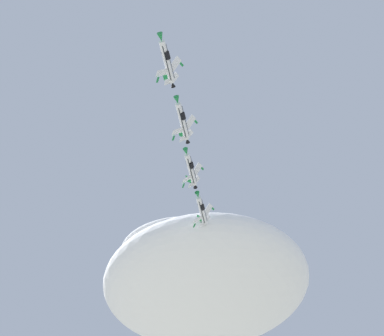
{
  "coord_description": "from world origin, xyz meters",
  "views": [
    {
      "loc": [
        4.38,
        0.93,
        1.96
      ],
      "look_at": [
        -22.54,
        86.57,
        115.71
      ],
      "focal_mm": 43.3,
      "sensor_mm": 36.0,
      "label": 1
    }
  ],
  "objects_px": {
    "fighter_jet_right_wing": "(191,169)",
    "fighter_jet_left_outer": "(202,210)",
    "fighter_jet_left_wing": "(182,121)",
    "fighter_jet_lead": "(167,61)",
    "fighter_jet_right_outer": "(210,243)"
  },
  "relations": [
    {
      "from": "fighter_jet_right_outer",
      "to": "fighter_jet_right_wing",
      "type": "bearing_deg",
      "value": 89.4
    },
    {
      "from": "fighter_jet_right_wing",
      "to": "fighter_jet_right_outer",
      "type": "height_order",
      "value": "fighter_jet_right_wing"
    },
    {
      "from": "fighter_jet_lead",
      "to": "fighter_jet_left_outer",
      "type": "relative_size",
      "value": 1.0
    },
    {
      "from": "fighter_jet_right_wing",
      "to": "fighter_jet_left_outer",
      "type": "distance_m",
      "value": 16.93
    },
    {
      "from": "fighter_jet_lead",
      "to": "fighter_jet_right_outer",
      "type": "distance_m",
      "value": 69.23
    },
    {
      "from": "fighter_jet_left_wing",
      "to": "fighter_jet_right_outer",
      "type": "xyz_separation_m",
      "value": [
        -6.43,
        51.22,
        -0.41
      ]
    },
    {
      "from": "fighter_jet_lead",
      "to": "fighter_jet_left_wing",
      "type": "bearing_deg",
      "value": -91.71
    },
    {
      "from": "fighter_jet_lead",
      "to": "fighter_jet_right_wing",
      "type": "relative_size",
      "value": 1.0
    },
    {
      "from": "fighter_jet_left_outer",
      "to": "fighter_jet_lead",
      "type": "bearing_deg",
      "value": 90.52
    },
    {
      "from": "fighter_jet_left_wing",
      "to": "fighter_jet_left_outer",
      "type": "distance_m",
      "value": 35.4
    },
    {
      "from": "fighter_jet_right_wing",
      "to": "fighter_jet_right_outer",
      "type": "bearing_deg",
      "value": -90.6
    },
    {
      "from": "fighter_jet_right_wing",
      "to": "fighter_jet_lead",
      "type": "bearing_deg",
      "value": 91.28
    },
    {
      "from": "fighter_jet_lead",
      "to": "fighter_jet_right_outer",
      "type": "height_order",
      "value": "fighter_jet_lead"
    },
    {
      "from": "fighter_jet_left_wing",
      "to": "fighter_jet_right_wing",
      "type": "distance_m",
      "value": 18.57
    },
    {
      "from": "fighter_jet_right_wing",
      "to": "fighter_jet_left_outer",
      "type": "relative_size",
      "value": 1.0
    }
  ]
}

